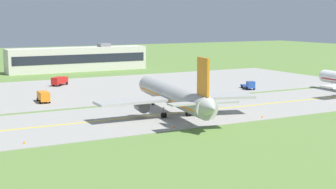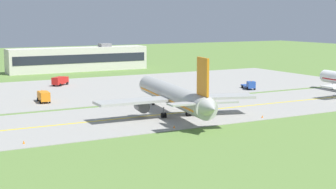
{
  "view_description": "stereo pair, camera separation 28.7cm",
  "coord_description": "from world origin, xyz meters",
  "px_view_note": "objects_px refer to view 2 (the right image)",
  "views": [
    {
      "loc": [
        -44.34,
        -89.59,
        19.39
      ],
      "look_at": [
        4.89,
        0.32,
        4.0
      ],
      "focal_mm": 54.99,
      "sensor_mm": 36.0,
      "label": 1
    },
    {
      "loc": [
        -44.09,
        -89.73,
        19.39
      ],
      "look_at": [
        4.89,
        0.32,
        4.0
      ],
      "focal_mm": 54.99,
      "sensor_mm": 36.0,
      "label": 2
    }
  ],
  "objects_px": {
    "airplane_lead": "(174,96)",
    "service_truck_fuel": "(60,80)",
    "service_truck_baggage": "(44,96)",
    "service_truck_catering": "(249,85)"
  },
  "relations": [
    {
      "from": "service_truck_baggage",
      "to": "service_truck_catering",
      "type": "bearing_deg",
      "value": -5.69
    },
    {
      "from": "service_truck_baggage",
      "to": "airplane_lead",
      "type": "bearing_deg",
      "value": -57.37
    },
    {
      "from": "airplane_lead",
      "to": "service_truck_fuel",
      "type": "bearing_deg",
      "value": 96.49
    },
    {
      "from": "service_truck_baggage",
      "to": "service_truck_catering",
      "type": "relative_size",
      "value": 0.92
    },
    {
      "from": "airplane_lead",
      "to": "service_truck_catering",
      "type": "distance_m",
      "value": 43.27
    },
    {
      "from": "service_truck_baggage",
      "to": "service_truck_fuel",
      "type": "relative_size",
      "value": 1.06
    },
    {
      "from": "airplane_lead",
      "to": "service_truck_fuel",
      "type": "distance_m",
      "value": 55.81
    },
    {
      "from": "airplane_lead",
      "to": "service_truck_fuel",
      "type": "height_order",
      "value": "airplane_lead"
    },
    {
      "from": "airplane_lead",
      "to": "service_truck_fuel",
      "type": "relative_size",
      "value": 6.77
    },
    {
      "from": "service_truck_baggage",
      "to": "service_truck_fuel",
      "type": "height_order",
      "value": "same"
    }
  ]
}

